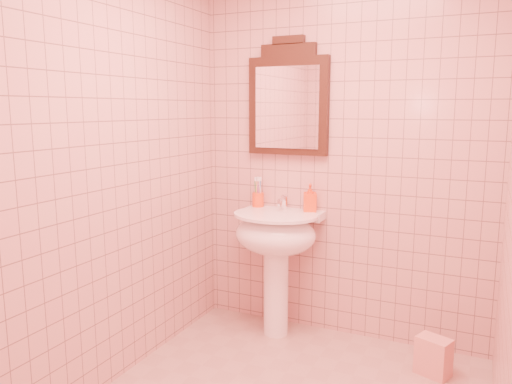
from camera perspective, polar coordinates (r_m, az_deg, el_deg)
The scene contains 7 objects.
back_wall at distance 3.40m, azimuth 9.85°, elevation 4.11°, with size 2.00×0.02×2.50m, color tan.
pedestal_sink at distance 3.41m, azimuth 2.28°, elevation -5.78°, with size 0.58×0.58×0.86m.
faucet at distance 3.48m, azimuth 3.17°, elevation -1.13°, with size 0.04×0.16×0.11m.
mirror at distance 3.48m, azimuth 3.68°, elevation 10.36°, with size 0.57×0.06×0.80m.
toothbrush_cup at distance 3.58m, azimuth 0.24°, elevation -0.85°, with size 0.08×0.08×0.19m.
soap_dispenser at distance 3.44m, azimuth 6.19°, elevation -0.65°, with size 0.09×0.09×0.19m, color #DE4112.
towel at distance 3.28m, azimuth 19.62°, elevation -17.28°, with size 0.19×0.13×0.23m, color pink.
Camera 1 is at (0.88, -2.17, 1.56)m, focal length 35.00 mm.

